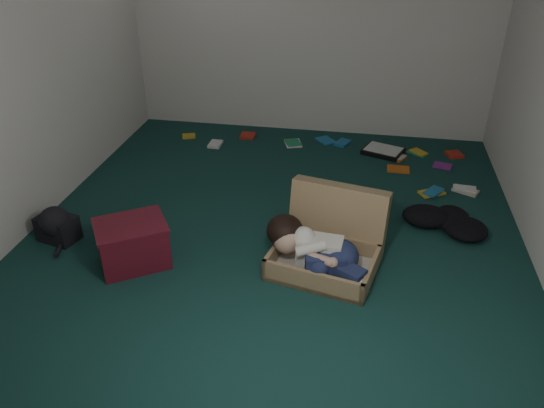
% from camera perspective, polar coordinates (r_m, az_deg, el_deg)
% --- Properties ---
extents(floor, '(4.50, 4.50, 0.00)m').
position_cam_1_polar(floor, '(4.41, 0.35, -2.97)').
color(floor, '#133833').
rests_on(floor, ground).
extents(wall_back, '(4.50, 0.00, 4.50)m').
position_cam_1_polar(wall_back, '(6.02, 4.29, 19.49)').
color(wall_back, silver).
rests_on(wall_back, ground).
extents(wall_front, '(4.50, 0.00, 4.50)m').
position_cam_1_polar(wall_front, '(1.88, -11.46, -6.66)').
color(wall_front, silver).
rests_on(wall_front, ground).
extents(wall_left, '(0.00, 4.50, 4.50)m').
position_cam_1_polar(wall_left, '(4.62, -25.61, 13.44)').
color(wall_left, silver).
rests_on(wall_left, ground).
extents(suitcase, '(0.89, 0.87, 0.55)m').
position_cam_1_polar(suitcase, '(4.00, 6.21, -4.14)').
color(suitcase, '#A28359').
rests_on(suitcase, floor).
extents(person, '(0.78, 0.51, 0.34)m').
position_cam_1_polar(person, '(3.84, 4.67, -4.90)').
color(person, white).
rests_on(person, suitcase).
extents(maroon_bin, '(0.64, 0.61, 0.35)m').
position_cam_1_polar(maroon_bin, '(4.08, -14.76, -4.13)').
color(maroon_bin, '#5C121F').
rests_on(maroon_bin, floor).
extents(backpack, '(0.44, 0.39, 0.23)m').
position_cam_1_polar(backpack, '(4.58, -22.07, -2.34)').
color(backpack, black).
rests_on(backpack, floor).
extents(clothing_pile, '(0.52, 0.44, 0.16)m').
position_cam_1_polar(clothing_pile, '(4.68, 18.17, -1.39)').
color(clothing_pile, black).
rests_on(clothing_pile, floor).
extents(paper_tray, '(0.49, 0.43, 0.06)m').
position_cam_1_polar(paper_tray, '(5.87, 11.87, 5.60)').
color(paper_tray, black).
rests_on(paper_tray, floor).
extents(book_scatter, '(3.16, 1.71, 0.02)m').
position_cam_1_polar(book_scatter, '(5.69, 9.16, 4.84)').
color(book_scatter, gold).
rests_on(book_scatter, floor).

